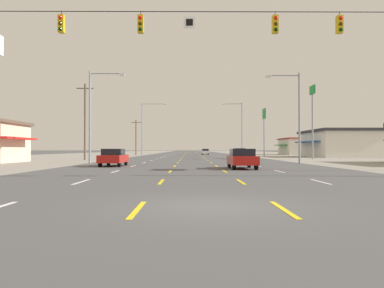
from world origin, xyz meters
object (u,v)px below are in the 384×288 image
(sedan_far_left_near, at_px, (114,157))
(pole_sign_right_row_2, at_px, (264,120))
(pole_sign_right_row_1, at_px, (312,106))
(streetlight_right_row_1, at_px, (240,125))
(sedan_inner_right_nearest, at_px, (242,158))
(hatchback_far_right_mid, at_px, (239,153))
(streetlight_left_row_1, at_px, (145,125))
(streetlight_right_row_0, at_px, (296,111))
(sedan_inner_right_midfar, at_px, (205,152))
(streetlight_left_row_0, at_px, (93,110))

(sedan_far_left_near, xyz_separation_m, pole_sign_right_row_2, (21.07, 42.18, 6.46))
(pole_sign_right_row_1, relative_size, streetlight_right_row_1, 0.94)
(sedan_far_left_near, bearing_deg, pole_sign_right_row_2, 63.46)
(pole_sign_right_row_2, relative_size, streetlight_right_row_1, 0.86)
(sedan_inner_right_nearest, bearing_deg, sedan_far_left_near, 158.39)
(hatchback_far_right_mid, height_order, pole_sign_right_row_2, pole_sign_right_row_2)
(pole_sign_right_row_1, bearing_deg, streetlight_right_row_1, 105.70)
(sedan_inner_right_nearest, bearing_deg, streetlight_left_row_1, 104.95)
(sedan_inner_right_nearest, distance_m, pole_sign_right_row_2, 47.93)
(streetlight_right_row_0, bearing_deg, sedan_inner_right_midfar, 95.99)
(sedan_inner_right_midfar, height_order, streetlight_right_row_0, streetlight_right_row_0)
(hatchback_far_right_mid, relative_size, pole_sign_right_row_1, 0.38)
(sedan_inner_right_midfar, xyz_separation_m, pole_sign_right_row_2, (10.66, -22.62, 6.46))
(hatchback_far_right_mid, height_order, streetlight_left_row_0, streetlight_left_row_0)
(sedan_inner_right_midfar, height_order, streetlight_left_row_1, streetlight_left_row_1)
(hatchback_far_right_mid, bearing_deg, sedan_far_left_near, -119.61)
(streetlight_right_row_0, bearing_deg, pole_sign_right_row_2, 83.37)
(sedan_far_left_near, distance_m, pole_sign_right_row_2, 47.59)
(sedan_inner_right_nearest, bearing_deg, streetlight_left_row_0, 146.31)
(sedan_inner_right_nearest, distance_m, streetlight_left_row_0, 16.41)
(streetlight_left_row_0, xyz_separation_m, streetlight_right_row_0, (19.63, 0.00, -0.10))
(hatchback_far_right_mid, bearing_deg, streetlight_left_row_1, 128.98)
(streetlight_left_row_0, bearing_deg, sedan_inner_right_midfar, 77.49)
(sedan_far_left_near, bearing_deg, sedan_inner_right_midfar, 80.87)
(streetlight_right_row_1, bearing_deg, pole_sign_right_row_1, -74.30)
(sedan_inner_right_midfar, relative_size, streetlight_right_row_1, 0.41)
(hatchback_far_right_mid, relative_size, streetlight_right_row_1, 0.36)
(streetlight_right_row_0, bearing_deg, pole_sign_right_row_1, 66.67)
(streetlight_left_row_0, height_order, streetlight_right_row_1, streetlight_right_row_1)
(pole_sign_right_row_2, bearing_deg, streetlight_left_row_0, -122.63)
(streetlight_left_row_0, relative_size, streetlight_right_row_1, 0.83)
(hatchback_far_right_mid, relative_size, pole_sign_right_row_2, 0.42)
(sedan_inner_right_nearest, bearing_deg, streetlight_right_row_0, 53.52)
(streetlight_right_row_1, bearing_deg, sedan_far_left_near, -110.54)
(hatchback_far_right_mid, relative_size, streetlight_left_row_1, 0.36)
(sedan_inner_right_midfar, relative_size, streetlight_left_row_0, 0.50)
(sedan_inner_right_nearest, bearing_deg, hatchback_far_right_mid, 82.93)
(sedan_inner_right_nearest, relative_size, pole_sign_right_row_1, 0.44)
(pole_sign_right_row_1, bearing_deg, pole_sign_right_row_2, 96.25)
(sedan_far_left_near, relative_size, streetlight_left_row_0, 0.50)
(streetlight_left_row_0, bearing_deg, sedan_far_left_near, -58.22)
(pole_sign_right_row_1, distance_m, pole_sign_right_row_2, 21.96)
(streetlight_right_row_1, bearing_deg, sedan_inner_right_midfar, 107.14)
(streetlight_left_row_0, relative_size, streetlight_right_row_0, 1.02)
(sedan_inner_right_midfar, xyz_separation_m, streetlight_left_row_0, (-13.33, -60.09, 4.42))
(hatchback_far_right_mid, relative_size, streetlight_left_row_0, 0.43)
(sedan_inner_right_midfar, xyz_separation_m, streetlight_right_row_1, (6.26, -20.30, 5.46))
(sedan_far_left_near, distance_m, streetlight_left_row_0, 7.10)
(hatchback_far_right_mid, xyz_separation_m, pole_sign_right_row_1, (9.73, -3.80, 6.56))
(hatchback_far_right_mid, distance_m, pole_sign_right_row_1, 12.34)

